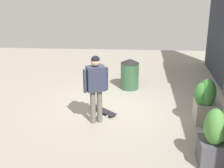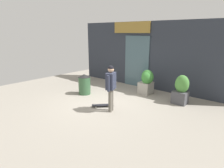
{
  "view_description": "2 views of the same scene",
  "coord_description": "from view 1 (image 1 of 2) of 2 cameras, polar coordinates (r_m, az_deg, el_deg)",
  "views": [
    {
      "loc": [
        7.87,
        0.33,
        3.76
      ],
      "look_at": [
        0.4,
        -0.13,
        0.89
      ],
      "focal_mm": 54.15,
      "sensor_mm": 36.0,
      "label": 1
    },
    {
      "loc": [
        5.04,
        -5.56,
        2.76
      ],
      "look_at": [
        0.4,
        -0.13,
        0.89
      ],
      "focal_mm": 32.03,
      "sensor_mm": 36.0,
      "label": 2
    }
  ],
  "objects": [
    {
      "name": "skateboard",
      "position": [
        8.6,
        -1.52,
        -4.5
      ],
      "size": [
        0.7,
        0.73,
        0.08
      ],
      "rotation": [
        0.0,
        0.0,
        -2.32
      ],
      "color": "black",
      "rests_on": "ground_plane"
    },
    {
      "name": "ground_plane",
      "position": [
        8.73,
        0.99,
        -4.53
      ],
      "size": [
        12.0,
        12.0,
        0.0
      ],
      "primitive_type": "plane",
      "color": "gray"
    },
    {
      "name": "skateboarder",
      "position": [
        7.77,
        -2.75,
        0.21
      ],
      "size": [
        0.39,
        0.56,
        1.65
      ],
      "rotation": [
        0.0,
        0.0,
        -2.77
      ],
      "color": "#666056",
      "rests_on": "ground_plane"
    },
    {
      "name": "planter_box_left",
      "position": [
        8.17,
        15.62,
        -2.71
      ],
      "size": [
        0.66,
        0.65,
        1.13
      ],
      "color": "gray",
      "rests_on": "ground_plane"
    },
    {
      "name": "trash_bin",
      "position": [
        10.02,
        3.01,
        1.75
      ],
      "size": [
        0.55,
        0.55,
        0.92
      ],
      "color": "#335938",
      "rests_on": "ground_plane"
    },
    {
      "name": "planter_box_right",
      "position": [
        6.67,
        16.97,
        -8.27
      ],
      "size": [
        0.58,
        0.58,
        1.16
      ],
      "color": "#47474C",
      "rests_on": "ground_plane"
    }
  ]
}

